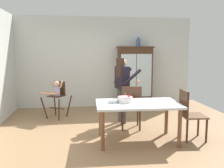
% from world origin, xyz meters
% --- Properties ---
extents(ground_plane, '(6.24, 6.24, 0.00)m').
position_xyz_m(ground_plane, '(0.00, 0.00, 0.00)').
color(ground_plane, '#93704C').
extents(wall_back, '(5.32, 0.06, 2.70)m').
position_xyz_m(wall_back, '(0.00, 2.63, 1.35)').
color(wall_back, silver).
rests_on(wall_back, ground_plane).
extents(china_cabinet, '(1.05, 0.48, 1.82)m').
position_xyz_m(china_cabinet, '(0.88, 2.37, 0.92)').
color(china_cabinet, '#422819').
rests_on(china_cabinet, ground_plane).
extents(ceramic_vase, '(0.13, 0.13, 0.27)m').
position_xyz_m(ceramic_vase, '(0.97, 2.37, 1.94)').
color(ceramic_vase, '#3D567F').
rests_on(ceramic_vase, china_cabinet).
extents(high_chair_with_toddler, '(0.79, 0.84, 0.95)m').
position_xyz_m(high_chair_with_toddler, '(-1.34, 1.43, 0.65)').
color(high_chair_with_toddler, '#422819').
rests_on(high_chair_with_toddler, ground_plane).
extents(adult_person, '(0.63, 0.62, 1.53)m').
position_xyz_m(adult_person, '(0.23, 0.83, 0.97)').
color(adult_person, '#47474C').
rests_on(adult_person, ground_plane).
extents(dining_table, '(1.57, 0.98, 0.74)m').
position_xyz_m(dining_table, '(0.30, -0.39, 0.65)').
color(dining_table, silver).
rests_on(dining_table, ground_plane).
extents(birthday_cake, '(0.28, 0.28, 0.19)m').
position_xyz_m(birthday_cake, '(0.08, -0.31, 0.79)').
color(birthday_cake, white).
rests_on(birthday_cake, dining_table).
extents(serving_bowl, '(0.18, 0.18, 0.05)m').
position_xyz_m(serving_bowl, '(-0.15, -0.33, 0.77)').
color(serving_bowl, '#B2BCC6').
rests_on(serving_bowl, dining_table).
extents(dining_chair_far_side, '(0.49, 0.49, 0.96)m').
position_xyz_m(dining_chair_far_side, '(0.32, 0.29, 0.56)').
color(dining_chair_far_side, '#422819').
rests_on(dining_chair_far_side, ground_plane).
extents(dining_chair_right_end, '(0.47, 0.47, 0.96)m').
position_xyz_m(dining_chair_right_end, '(1.29, -0.42, 0.56)').
color(dining_chair_right_end, '#422819').
rests_on(dining_chair_right_end, ground_plane).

